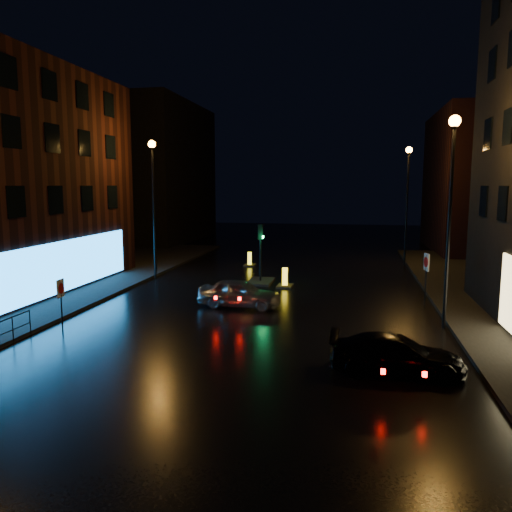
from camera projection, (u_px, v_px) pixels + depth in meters
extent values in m
plane|color=black|center=(218.00, 368.00, 15.77)|extent=(120.00, 120.00, 0.00)
cube|color=black|center=(0.00, 294.00, 26.17)|extent=(12.00, 44.00, 0.15)
cube|color=black|center=(157.00, 173.00, 51.81)|extent=(8.00, 16.00, 14.00)
cube|color=black|center=(482.00, 182.00, 43.21)|extent=(8.00, 14.00, 12.00)
cylinder|color=black|center=(154.00, 214.00, 30.28)|extent=(0.14, 0.14, 8.00)
cylinder|color=black|center=(152.00, 147.00, 29.72)|extent=(0.20, 0.20, 0.25)
sphere|color=orange|center=(152.00, 144.00, 29.70)|extent=(0.44, 0.44, 0.44)
cylinder|color=black|center=(449.00, 229.00, 19.57)|extent=(0.14, 0.14, 8.00)
cylinder|color=black|center=(455.00, 125.00, 19.01)|extent=(0.20, 0.20, 0.25)
sphere|color=orange|center=(455.00, 121.00, 18.99)|extent=(0.44, 0.44, 0.44)
cylinder|color=black|center=(407.00, 210.00, 35.12)|extent=(0.14, 0.14, 8.00)
cylinder|color=black|center=(409.00, 152.00, 34.56)|extent=(0.20, 0.20, 0.25)
sphere|color=orange|center=(409.00, 150.00, 34.54)|extent=(0.44, 0.44, 0.44)
cube|color=black|center=(260.00, 281.00, 29.59)|extent=(1.40, 2.40, 0.12)
cylinder|color=black|center=(261.00, 259.00, 29.41)|extent=(0.12, 0.12, 2.80)
cube|color=black|center=(261.00, 232.00, 29.18)|extent=(0.28, 0.22, 0.90)
cylinder|color=#0CFF59|center=(263.00, 237.00, 29.19)|extent=(0.05, 0.18, 0.18)
cylinder|color=black|center=(30.00, 322.00, 19.15)|extent=(0.04, 0.04, 1.00)
imported|color=#ADB1B5|center=(240.00, 293.00, 23.56)|extent=(3.97, 1.79, 1.32)
imported|color=black|center=(396.00, 355.00, 15.22)|extent=(4.10, 1.73, 1.18)
cube|color=black|center=(285.00, 286.00, 28.30)|extent=(0.86, 1.27, 0.10)
cube|color=yellow|center=(285.00, 277.00, 28.22)|extent=(0.30, 0.19, 1.05)
cube|color=black|center=(285.00, 277.00, 28.22)|extent=(0.32, 0.03, 0.63)
cube|color=black|center=(250.00, 265.00, 35.69)|extent=(0.78, 1.14, 0.09)
cube|color=yellow|center=(250.00, 259.00, 35.63)|extent=(0.27, 0.18, 0.94)
cube|color=black|center=(250.00, 259.00, 35.63)|extent=(0.28, 0.03, 0.56)
cylinder|color=black|center=(62.00, 307.00, 19.37)|extent=(0.06, 0.06, 2.05)
cube|color=silver|center=(60.00, 288.00, 19.27)|extent=(0.09, 0.51, 0.70)
cylinder|color=#B20C0C|center=(61.00, 288.00, 19.26)|extent=(0.05, 0.41, 0.41)
cylinder|color=black|center=(426.00, 280.00, 23.79)|extent=(0.07, 0.07, 2.44)
cube|color=silver|center=(427.00, 262.00, 23.66)|extent=(0.19, 0.61, 0.83)
cylinder|color=#B20C0C|center=(426.00, 262.00, 23.66)|extent=(0.13, 0.48, 0.49)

